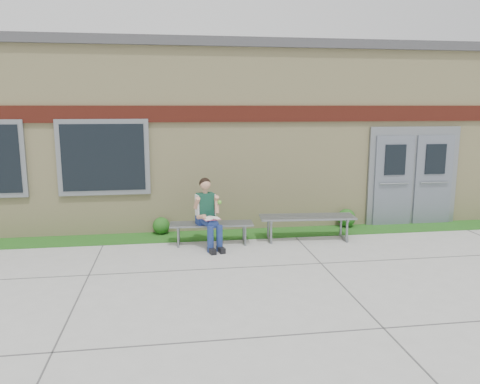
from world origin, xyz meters
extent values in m
plane|color=#9E9E99|center=(0.00, 0.00, 0.00)|extent=(80.00, 80.00, 0.00)
cube|color=#165316|center=(0.00, 2.60, 0.01)|extent=(16.00, 0.80, 0.02)
cube|color=beige|center=(0.00, 6.00, 2.00)|extent=(16.00, 6.00, 4.00)
cube|color=#3F3F42|center=(0.00, 6.00, 4.10)|extent=(16.20, 6.20, 0.20)
cube|color=maroon|center=(0.00, 2.97, 2.60)|extent=(16.00, 0.06, 0.35)
cube|color=slate|center=(-3.00, 2.96, 1.70)|extent=(1.90, 0.08, 1.60)
cube|color=black|center=(-3.00, 2.92, 1.70)|extent=(1.70, 0.04, 1.40)
cube|color=slate|center=(4.00, 2.96, 1.15)|extent=(2.20, 0.08, 2.30)
cube|color=slate|center=(3.50, 2.91, 1.05)|extent=(0.92, 0.06, 2.10)
cube|color=slate|center=(4.50, 2.91, 1.05)|extent=(0.92, 0.06, 2.10)
cube|color=slate|center=(-0.82, 2.00, 0.42)|extent=(1.70, 0.56, 0.03)
cube|color=slate|center=(-1.49, 2.00, 0.19)|extent=(0.07, 0.47, 0.38)
cube|color=slate|center=(-0.15, 2.00, 0.19)|extent=(0.07, 0.47, 0.38)
cube|color=slate|center=(1.18, 2.00, 0.49)|extent=(2.00, 0.69, 0.04)
cube|color=slate|center=(0.39, 2.00, 0.22)|extent=(0.09, 0.55, 0.45)
cube|color=slate|center=(1.97, 2.00, 0.22)|extent=(0.09, 0.55, 0.45)
cube|color=navy|center=(-0.95, 1.95, 0.52)|extent=(0.40, 0.32, 0.16)
cube|color=#103C27|center=(-0.94, 1.93, 0.83)|extent=(0.37, 0.28, 0.47)
sphere|color=tan|center=(-0.94, 1.92, 1.24)|extent=(0.26, 0.26, 0.21)
sphere|color=black|center=(-0.95, 1.94, 1.26)|extent=(0.27, 0.27, 0.22)
cylinder|color=navy|center=(-0.97, 1.67, 0.54)|extent=(0.25, 0.45, 0.15)
cylinder|color=navy|center=(-0.79, 1.72, 0.54)|extent=(0.25, 0.45, 0.15)
cylinder|color=navy|center=(-0.89, 1.44, 0.26)|extent=(0.12, 0.12, 0.51)
cylinder|color=navy|center=(-0.71, 1.49, 0.26)|extent=(0.12, 0.12, 0.51)
cube|color=black|center=(-0.87, 1.37, 0.05)|extent=(0.16, 0.28, 0.10)
cube|color=black|center=(-0.70, 1.42, 0.05)|extent=(0.16, 0.28, 0.10)
cylinder|color=tan|center=(-1.12, 1.83, 0.89)|extent=(0.15, 0.24, 0.27)
cylinder|color=tan|center=(-0.74, 1.92, 0.89)|extent=(0.15, 0.24, 0.27)
cube|color=white|center=(-0.85, 1.58, 0.64)|extent=(0.36, 0.30, 0.02)
cube|color=#B64461|center=(-0.85, 1.58, 0.63)|extent=(0.37, 0.31, 0.01)
sphere|color=#5AB530|center=(-0.68, 1.79, 0.90)|extent=(0.09, 0.09, 0.09)
sphere|color=#165316|center=(-1.84, 2.85, 0.20)|extent=(0.37, 0.37, 0.37)
sphere|color=#165316|center=(2.38, 2.85, 0.23)|extent=(0.41, 0.41, 0.41)
camera|label=1|loc=(-1.61, -7.16, 2.76)|focal=35.00mm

